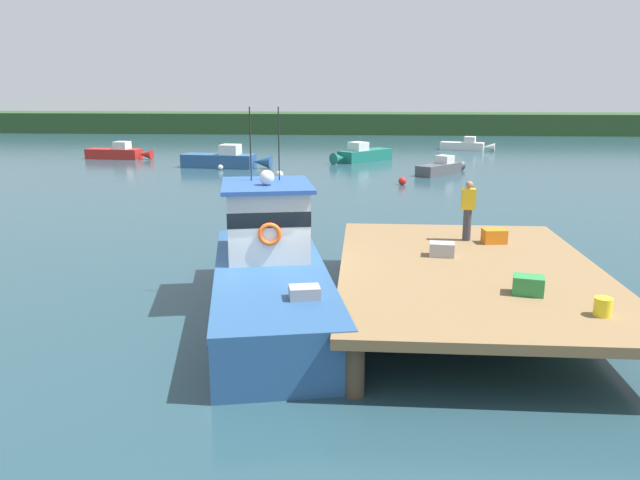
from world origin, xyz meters
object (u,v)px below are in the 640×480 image
Objects in this scene: mooring_buoy_channel_marker at (437,170)px; mooring_buoy_inshore at (402,181)px; moored_boat_near_channel at (442,168)px; moored_boat_far_left at (362,155)px; moored_boat_mid_harbor at (225,160)px; moored_boat_far_right at (466,145)px; crate_single_far at (494,236)px; main_fishing_boat at (269,270)px; moored_boat_off_the_point at (118,153)px; bait_bucket at (603,307)px; deckhand_by_the_boat at (468,209)px; crate_single_by_cleat at (442,249)px; mooring_buoy_outer at (280,174)px; crate_stack_mid_dock at (528,285)px; mooring_buoy_spare_mooring at (220,167)px.

mooring_buoy_inshore is at bearing -116.31° from mooring_buoy_channel_marker.
moored_boat_far_left is at bearing 127.64° from moored_boat_near_channel.
moored_boat_far_right is (18.38, 13.65, -0.14)m from moored_boat_mid_harbor.
crate_single_far is 22.82m from moored_boat_near_channel.
moored_boat_near_channel is at bearing 74.11° from main_fishing_boat.
main_fishing_boat is at bearing -62.53° from moored_boat_off_the_point.
moored_boat_near_channel reaches higher than mooring_buoy_channel_marker.
bait_bucket is at bearing -95.88° from moored_boat_far_right.
moored_boat_far_right is (4.53, 43.96, -0.97)m from bait_bucket.
moored_boat_far_right is at bearing 80.98° from deckhand_by_the_boat.
crate_single_by_cleat is 37.41m from moored_boat_off_the_point.
moored_boat_far_left reaches higher than moored_boat_off_the_point.
mooring_buoy_outer is (-4.88, -9.22, -0.27)m from moored_boat_far_left.
crate_single_far and crate_stack_mid_dock have the same top height.
bait_bucket is 28.41m from mooring_buoy_channel_marker.
moored_boat_far_right is 0.95× the size of moored_boat_far_left.
moored_boat_mid_harbor is at bearing -26.81° from moored_boat_off_the_point.
moored_boat_near_channel reaches higher than mooring_buoy_spare_mooring.
moored_boat_mid_harbor is 1.19× the size of moored_boat_off_the_point.
crate_single_far is 1.00× the size of crate_stack_mid_dock.
bait_bucket is 35.03m from moored_boat_far_left.
mooring_buoy_channel_marker is at bearing -7.77° from moored_boat_mid_harbor.
bait_bucket is 44.20m from moored_boat_far_right.
mooring_buoy_outer is (13.77, -9.55, -0.23)m from moored_boat_off_the_point.
moored_boat_near_channel is 14.43m from mooring_buoy_spare_mooring.
moored_boat_far_right is at bearing 74.76° from main_fishing_boat.
moored_boat_far_left is at bearing 97.18° from crate_single_far.
moored_boat_off_the_point is 24.72m from moored_boat_near_channel.
moored_boat_off_the_point is at bearing 147.41° from mooring_buoy_spare_mooring.
bait_bucket is 0.87× the size of mooring_buoy_channel_marker.
crate_single_by_cleat is 0.12× the size of moored_boat_far_left.
mooring_buoy_channel_marker is at bearing -15.83° from moored_boat_off_the_point.
crate_single_far is 29.59m from moored_boat_far_left.
deckhand_by_the_boat is at bearing -84.11° from moored_boat_far_left.
moored_boat_far_right reaches higher than mooring_buoy_outer.
mooring_buoy_outer is (-8.39, 24.36, -1.16)m from crate_stack_mid_dock.
moored_boat_far_left is (2.04, 31.61, -0.51)m from main_fishing_boat.
mooring_buoy_inshore is at bearing 92.12° from deckhand_by_the_boat.
moored_boat_mid_harbor is 14.25m from mooring_buoy_channel_marker.
mooring_buoy_spare_mooring is at bearing -148.77° from moored_boat_far_left.
bait_bucket is (1.05, -1.14, -0.02)m from crate_stack_mid_dock.
mooring_buoy_spare_mooring is at bearing 176.26° from moored_boat_near_channel.
moored_boat_far_right is (27.74, 8.92, -0.05)m from moored_boat_off_the_point.
crate_single_by_cleat is 1.54× the size of mooring_buoy_channel_marker.
crate_stack_mid_dock is at bearing -92.74° from mooring_buoy_channel_marker.
crate_single_far reaches higher than moored_boat_mid_harbor.
moored_boat_far_left is at bearing 101.67° from mooring_buoy_inshore.
mooring_buoy_spare_mooring is (-12.31, 23.44, -1.89)m from deckhand_by_the_boat.
moored_boat_near_channel is 8.32m from moored_boat_far_left.
crate_single_far is 5.44m from bait_bucket.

